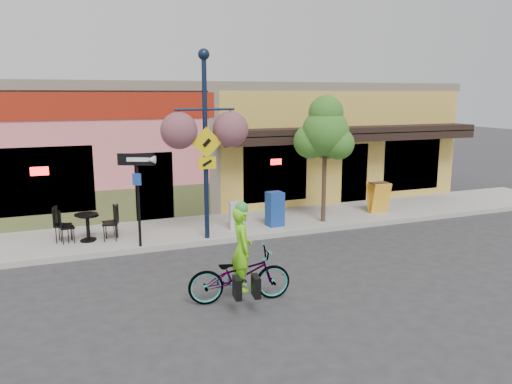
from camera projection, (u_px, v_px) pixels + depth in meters
ground at (285, 242)px, 14.01m from camera, size 90.00×90.00×0.00m
sidewalk at (259, 223)px, 15.82m from camera, size 24.00×3.00×0.15m
curb at (277, 235)px, 14.49m from camera, size 24.00×0.12×0.15m
building at (208, 140)px, 20.41m from camera, size 18.20×8.20×4.50m
bicycle at (240, 275)px, 9.93m from camera, size 2.15×1.01×1.08m
cyclist_rider at (242, 261)px, 9.89m from camera, size 0.49×0.66×1.68m
lamp_post at (205, 146)px, 13.43m from camera, size 1.66×0.72×5.12m
one_way_sign at (138, 200)px, 12.91m from camera, size 0.95×0.57×2.47m
cafe_set_left at (87, 223)px, 13.51m from camera, size 1.81×1.21×0.99m
cafe_set_right at (89, 224)px, 13.64m from camera, size 1.60×0.96×0.91m
newspaper_box_blue at (275, 209)px, 15.10m from camera, size 0.50×0.46×1.05m
newspaper_box_grey at (236, 216)px, 14.77m from camera, size 0.44×0.41×0.81m
street_tree at (325, 159)px, 15.36m from camera, size 2.00×2.00×3.96m
sandwich_board at (381, 198)px, 16.64m from camera, size 0.66×0.51×1.04m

